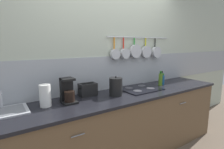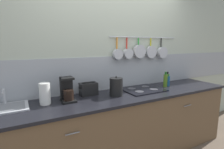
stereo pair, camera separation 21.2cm
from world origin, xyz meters
TOP-DOWN VIEW (x-y plane):
  - wall_back at (0.00, 0.38)m, footprint 7.20×0.16m
  - cabinet_base at (0.00, -0.00)m, footprint 3.30×0.66m
  - countertop at (0.00, 0.00)m, footprint 3.34×0.68m
  - sink_basin at (-1.40, 0.15)m, footprint 0.46×0.35m
  - paper_towel_roll at (-1.00, 0.10)m, footprint 0.12×0.12m
  - coffee_maker at (-0.75, 0.10)m, footprint 0.16×0.20m
  - toaster at (-0.45, 0.20)m, footprint 0.24×0.13m
  - kettle at (-0.14, 0.01)m, footprint 0.17×0.17m
  - cooktop at (0.34, 0.08)m, footprint 0.58×0.48m
  - bottle_hot_sauce at (0.77, 0.06)m, footprint 0.06×0.06m
  - bottle_vinegar at (0.84, 0.08)m, footprint 0.06×0.06m
  - bottle_cooking_wine at (0.91, 0.15)m, footprint 0.05×0.05m

SIDE VIEW (x-z plane):
  - cabinet_base at x=0.00m, z-range 0.00..0.89m
  - countertop at x=0.00m, z-range 0.89..0.93m
  - cooktop at x=0.34m, z-range 0.93..0.94m
  - sink_basin at x=-1.40m, z-range 0.85..1.04m
  - toaster at x=-0.45m, z-range 0.93..1.09m
  - bottle_vinegar at x=0.84m, z-range 0.92..1.11m
  - bottle_cooking_wine at x=0.91m, z-range 0.91..1.13m
  - bottle_hot_sauce at x=0.77m, z-range 0.91..1.15m
  - kettle at x=-0.14m, z-range 0.91..1.17m
  - coffee_maker at x=-0.75m, z-range 0.90..1.19m
  - paper_towel_roll at x=-1.00m, z-range 0.93..1.17m
  - wall_back at x=0.00m, z-range -0.02..2.58m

